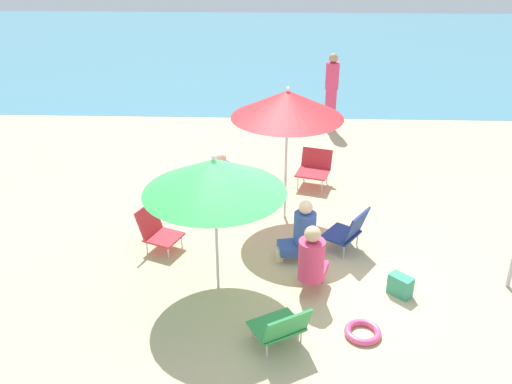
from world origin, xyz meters
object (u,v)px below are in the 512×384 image
at_px(umbrella_red, 287,104).
at_px(beach_chair_c, 314,167).
at_px(beach_chair_d, 157,229).
at_px(beach_chair_a, 349,230).
at_px(beach_bag, 400,285).
at_px(swim_ring, 363,332).
at_px(person_a, 222,176).
at_px(person_c, 331,92).
at_px(beach_chair_b, 281,326).
at_px(person_b, 301,232).
at_px(umbrella_green, 214,176).
at_px(person_d, 312,259).

height_order(umbrella_red, beach_chair_c, umbrella_red).
bearing_deg(beach_chair_d, beach_chair_a, 23.03).
distance_m(umbrella_red, beach_bag, 3.02).
distance_m(umbrella_red, swim_ring, 3.45).
height_order(person_a, beach_bag, person_a).
xyz_separation_m(person_c, swim_ring, (-0.17, -6.92, -0.83)).
bearing_deg(beach_chair_b, person_b, -39.16).
height_order(person_b, swim_ring, person_b).
bearing_deg(umbrella_green, person_b, 32.81).
height_order(beach_chair_b, beach_chair_d, beach_chair_d).
bearing_deg(beach_chair_c, beach_chair_a, 25.47).
bearing_deg(beach_chair_d, umbrella_green, -20.69).
bearing_deg(person_c, person_a, 150.00).
height_order(person_c, person_d, person_c).
height_order(beach_chair_b, person_c, person_c).
relative_size(beach_chair_d, person_c, 0.40).
bearing_deg(beach_chair_a, swim_ring, 124.15).
relative_size(beach_chair_a, beach_chair_c, 0.98).
distance_m(person_c, beach_bag, 6.19).
bearing_deg(person_d, person_a, 44.12).
distance_m(beach_chair_a, person_c, 5.16).
height_order(beach_chair_b, person_d, person_d).
bearing_deg(beach_bag, swim_ring, -126.11).
height_order(beach_chair_a, person_b, person_b).
distance_m(person_c, person_d, 6.17).
bearing_deg(beach_chair_a, person_c, -57.18).
bearing_deg(person_c, beach_chair_b, 171.62).
distance_m(beach_chair_d, person_a, 1.78).
relative_size(umbrella_red, beach_chair_a, 3.01).
relative_size(beach_chair_a, person_b, 0.78).
bearing_deg(beach_chair_d, beach_bag, 6.11).
bearing_deg(person_a, beach_chair_b, -153.39).
height_order(umbrella_red, beach_bag, umbrella_red).
bearing_deg(beach_chair_a, beach_chair_d, 34.84).
bearing_deg(person_a, beach_chair_a, -117.52).
bearing_deg(beach_chair_b, beach_chair_c, -38.33).
bearing_deg(beach_chair_a, umbrella_green, 62.33).
xyz_separation_m(beach_chair_b, swim_ring, (0.95, 0.23, -0.25)).
distance_m(umbrella_green, beach_chair_a, 2.37).
xyz_separation_m(beach_chair_d, person_b, (2.07, -0.22, 0.13)).
bearing_deg(umbrella_red, beach_chair_c, 66.60).
relative_size(umbrella_green, person_b, 2.04).
bearing_deg(swim_ring, beach_bag, 53.89).
distance_m(person_a, person_c, 4.16).
xyz_separation_m(umbrella_red, person_b, (0.21, -1.22, -1.45)).
relative_size(beach_chair_b, swim_ring, 1.72).
bearing_deg(person_a, person_b, -133.53).
bearing_deg(umbrella_red, person_c, 75.74).
height_order(beach_chair_a, person_c, person_c).
bearing_deg(person_d, umbrella_red, 24.98).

